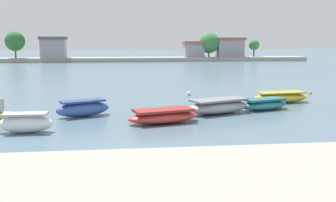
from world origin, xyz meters
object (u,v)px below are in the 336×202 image
moored_boat_2 (26,123)px  mooring_buoy_1 (189,93)px  moored_boat_6 (264,104)px  moored_boat_3 (83,109)px  mooring_buoy_2 (311,93)px  moored_boat_4 (163,116)px  moored_boat_5 (218,106)px  moored_boat_7 (281,97)px

moored_boat_2 → mooring_buoy_1: (12.64, 14.54, -0.38)m
moored_boat_6 → mooring_buoy_1: (-4.64, 8.68, -0.23)m
moored_boat_3 → mooring_buoy_1: (9.66, 9.78, -0.38)m
mooring_buoy_1 → mooring_buoy_2: 12.68m
moored_boat_2 → moored_boat_6: (17.27, 5.86, -0.15)m
moored_boat_4 → moored_boat_5: 5.44m
moored_boat_4 → mooring_buoy_1: size_ratio=13.06×
moored_boat_3 → moored_boat_7: bearing=-8.9°
moored_boat_2 → moored_boat_5: moored_boat_2 is taller
moored_boat_5 → moored_boat_6: (4.06, 1.12, -0.10)m
moored_boat_2 → mooring_buoy_1: bearing=49.8°
moored_boat_4 → mooring_buoy_2: size_ratio=18.07×
moored_boat_2 → moored_boat_5: (13.22, 4.74, -0.05)m
moored_boat_3 → moored_boat_6: moored_boat_3 is taller
moored_boat_7 → moored_boat_5: bearing=-155.1°
moored_boat_2 → moored_boat_4: size_ratio=0.62×
moored_boat_3 → moored_boat_5: size_ratio=0.72×
moored_boat_3 → moored_boat_4: 6.39m
moored_boat_7 → mooring_buoy_2: moored_boat_7 is taller
moored_boat_5 → moored_boat_6: 4.21m
moored_boat_5 → moored_boat_7: size_ratio=1.06×
moored_boat_2 → moored_boat_7: size_ratio=0.60×
moored_boat_4 → mooring_buoy_1: 13.35m
moored_boat_2 → moored_boat_4: moored_boat_2 is taller
mooring_buoy_2 → moored_boat_2: bearing=-151.4°
moored_boat_5 → moored_boat_7: moored_boat_5 is taller
moored_boat_2 → moored_boat_3: (2.98, 4.76, -0.00)m
moored_boat_4 → moored_boat_5: moored_boat_5 is taller
moored_boat_5 → mooring_buoy_1: bearing=71.9°
moored_boat_6 → mooring_buoy_1: moored_boat_6 is taller
moored_boat_7 → moored_boat_6: bearing=-138.3°
moored_boat_4 → mooring_buoy_1: moored_boat_4 is taller
moored_boat_3 → moored_boat_5: bearing=-23.5°
moored_boat_3 → moored_boat_5: 10.24m
moored_boat_3 → mooring_buoy_1: bearing=22.1°
moored_boat_7 → mooring_buoy_1: size_ratio=13.46×
mooring_buoy_2 → moored_boat_3: bearing=-157.9°
moored_boat_4 → moored_boat_7: size_ratio=0.97×
moored_boat_3 → moored_boat_7: (17.09, 4.38, -0.12)m
moored_boat_2 → moored_boat_3: 5.62m
moored_boat_2 → mooring_buoy_2: size_ratio=11.13×
moored_boat_6 → mooring_buoy_2: (8.02, 7.95, -0.29)m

